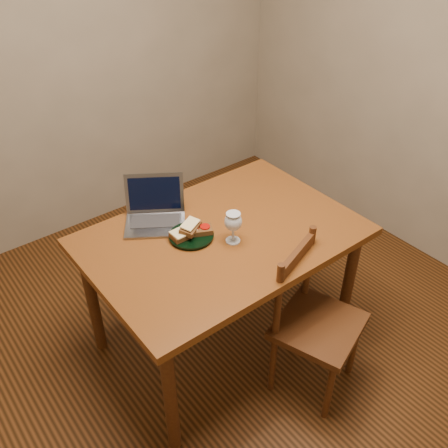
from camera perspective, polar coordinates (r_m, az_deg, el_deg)
floor at (r=2.88m, az=0.19°, el=-13.87°), size 3.20×3.20×0.02m
back_wall at (r=3.40m, az=-17.82°, el=19.13°), size 3.20×0.02×2.60m
right_wall at (r=3.25m, az=24.26°, el=17.03°), size 0.02×3.20×2.60m
table at (r=2.46m, az=-0.17°, el=-2.69°), size 1.30×0.90×0.74m
chair at (r=2.44m, az=10.40°, el=-10.33°), size 0.49×0.48×0.42m
plate at (r=2.38m, az=-3.76°, el=-1.38°), size 0.22×0.22×0.02m
sandwich_cheese at (r=2.36m, az=-4.65°, el=-1.04°), size 0.12×0.07×0.04m
sandwich_tomato at (r=2.38m, az=-2.83°, el=-0.59°), size 0.14×0.12×0.04m
sandwich_top at (r=2.36m, az=-3.88°, el=-0.32°), size 0.13×0.12×0.04m
milk_glass at (r=2.31m, az=1.05°, el=-0.39°), size 0.08×0.08×0.16m
laptop at (r=2.50m, az=-7.91°, el=1.63°), size 0.39×0.38×0.21m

